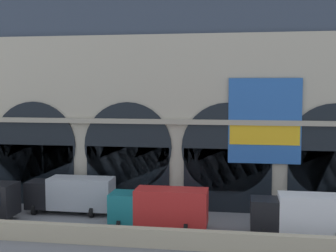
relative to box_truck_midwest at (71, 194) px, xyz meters
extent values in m
plane|color=slate|center=(8.83, -2.53, -1.70)|extent=(200.00, 200.00, 0.00)
cube|color=#BCAD8C|center=(8.83, -7.23, -1.05)|extent=(90.00, 0.70, 1.30)
cube|color=#B2A891|center=(8.83, 5.39, 6.02)|extent=(46.03, 5.84, 15.44)
cube|color=#333D4C|center=(8.83, 5.69, 16.22)|extent=(46.03, 5.24, 4.96)
cube|color=black|center=(-4.45, 2.42, 1.08)|extent=(7.57, 0.20, 5.56)
cylinder|color=black|center=(-4.45, 2.42, 3.86)|extent=(7.97, 0.20, 7.97)
cube|color=black|center=(4.40, 2.42, 1.08)|extent=(7.57, 0.20, 5.56)
cylinder|color=black|center=(4.40, 2.42, 3.86)|extent=(7.97, 0.20, 7.97)
cube|color=black|center=(13.26, 2.42, 1.08)|extent=(7.57, 0.20, 5.56)
cylinder|color=black|center=(13.26, 2.42, 3.86)|extent=(7.97, 0.20, 7.97)
cube|color=black|center=(22.11, 2.42, 1.08)|extent=(7.57, 0.20, 5.56)
cylinder|color=black|center=(22.11, 2.42, 3.86)|extent=(7.97, 0.20, 7.97)
cube|color=#2659A5|center=(16.34, 2.30, 6.30)|extent=(6.08, 0.12, 7.24)
cube|color=yellow|center=(16.34, 2.22, 5.11)|extent=(5.84, 0.04, 1.65)
cube|color=#A49A85|center=(8.83, 2.32, 6.16)|extent=(46.03, 0.50, 0.44)
cylinder|color=black|center=(-5.27, -2.12, -1.20)|extent=(0.28, 1.00, 1.00)
cube|color=black|center=(-2.86, 0.00, -0.13)|extent=(2.00, 2.30, 2.30)
cube|color=#ADB2B7|center=(0.89, 0.00, 0.07)|extent=(5.50, 2.30, 2.70)
cylinder|color=black|center=(-2.96, -1.04, -1.28)|extent=(0.28, 0.84, 0.84)
cylinder|color=black|center=(-2.96, 1.03, -1.28)|extent=(0.28, 0.84, 0.84)
cylinder|color=black|center=(2.14, -1.04, -1.28)|extent=(0.28, 0.84, 0.84)
cylinder|color=black|center=(2.14, 1.03, -1.28)|extent=(0.28, 0.84, 0.84)
cube|color=#19727A|center=(5.46, -3.15, -0.13)|extent=(2.00, 2.30, 2.30)
cube|color=red|center=(9.21, -3.15, 0.07)|extent=(5.50, 2.30, 2.70)
cylinder|color=black|center=(5.36, -4.18, -1.28)|extent=(0.28, 0.84, 0.84)
cylinder|color=black|center=(5.36, -2.11, -1.28)|extent=(0.28, 0.84, 0.84)
cylinder|color=black|center=(10.46, -4.18, -1.28)|extent=(0.28, 0.84, 0.84)
cylinder|color=black|center=(10.46, -2.11, -1.28)|extent=(0.28, 0.84, 0.84)
cube|color=black|center=(16.16, -3.41, -0.13)|extent=(2.00, 2.30, 2.30)
cube|color=white|center=(19.91, -3.41, 0.07)|extent=(5.50, 2.30, 2.70)
cylinder|color=black|center=(16.06, -4.45, -1.28)|extent=(0.28, 0.84, 0.84)
cylinder|color=black|center=(16.06, -2.38, -1.28)|extent=(0.28, 0.84, 0.84)
cylinder|color=black|center=(21.16, -2.38, -1.28)|extent=(0.28, 0.84, 0.84)
camera|label=1|loc=(14.43, -37.17, 9.17)|focal=49.18mm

